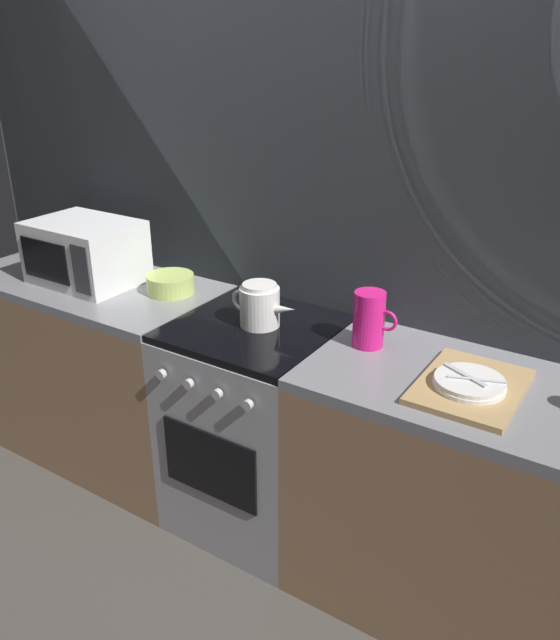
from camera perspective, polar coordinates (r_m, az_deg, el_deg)
name	(u,v)px	position (r m, az deg, el deg)	size (l,w,h in m)	color
ground_plane	(258,513)	(2.89, -2.00, -16.94)	(8.00, 8.00, 0.00)	#47423D
back_wall	(300,228)	(2.54, 1.79, 8.24)	(3.60, 0.05, 2.40)	gray
counter_left	(101,368)	(3.15, -15.77, -4.21)	(1.20, 0.60, 0.90)	#997251
stove_unit	(256,426)	(2.61, -2.15, -9.50)	(0.60, 0.63, 0.90)	#9E9EA3
counter_right	(476,507)	(2.32, 17.21, -15.77)	(1.20, 0.60, 0.90)	#997251
microwave	(86,252)	(2.91, -17.08, 5.86)	(0.46, 0.35, 0.27)	white
kettle	(260,305)	(2.36, -1.82, 1.33)	(0.28, 0.15, 0.17)	white
mixing_bowl	(170,284)	(2.73, -9.82, 3.23)	(0.20, 0.20, 0.08)	#B7D166
pitcher	(369,319)	(2.22, 8.03, 0.07)	(0.16, 0.11, 0.20)	#E5197A
dish_pile	(470,385)	(2.04, 16.71, -5.64)	(0.30, 0.40, 0.06)	tan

